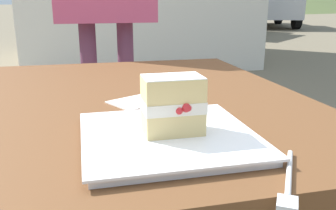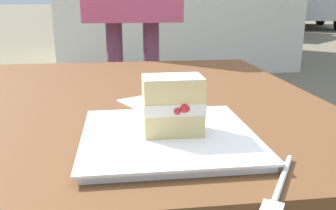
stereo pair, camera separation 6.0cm
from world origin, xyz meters
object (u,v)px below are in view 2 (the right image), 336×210
at_px(patio_table, 88,134).
at_px(parked_car_near, 242,5).
at_px(paper_napkin, 151,101).
at_px(dessert_plate, 168,137).
at_px(parked_car_far, 308,3).
at_px(dessert_fork, 280,187).
at_px(parked_car_extra, 224,3).
at_px(cake_slice, 173,105).

bearing_deg(patio_table, parked_car_near, -110.87).
relative_size(paper_napkin, parked_car_near, 0.04).
bearing_deg(dessert_plate, patio_table, -62.63).
bearing_deg(parked_car_far, dessert_plate, 61.34).
relative_size(dessert_fork, parked_car_far, 0.03).
distance_m(dessert_plate, dessert_fork, 0.22).
relative_size(patio_table, parked_car_extra, 0.25).
bearing_deg(patio_table, dessert_fork, 119.59).
height_order(cake_slice, parked_car_near, parked_car_near).
height_order(dessert_plate, parked_car_extra, parked_car_extra).
height_order(dessert_fork, parked_car_far, parked_car_far).
height_order(cake_slice, dessert_fork, cake_slice).
relative_size(parked_car_near, parked_car_extra, 0.92).
height_order(dessert_fork, parked_car_extra, parked_car_extra).
bearing_deg(dessert_fork, patio_table, -60.41).
height_order(patio_table, cake_slice, cake_slice).
relative_size(patio_table, parked_car_near, 0.27).
xyz_separation_m(patio_table, parked_car_near, (-3.43, -8.99, 0.20)).
relative_size(cake_slice, parked_car_near, 0.02).
distance_m(patio_table, cake_slice, 0.39).
relative_size(paper_napkin, parked_car_far, 0.04).
xyz_separation_m(patio_table, paper_napkin, (-0.16, 0.06, 0.10)).
xyz_separation_m(patio_table, cake_slice, (-0.17, 0.32, 0.16)).
relative_size(patio_table, dessert_fork, 7.52).
bearing_deg(parked_car_near, dessert_fork, 71.67).
bearing_deg(parked_car_extra, parked_car_near, 77.85).
distance_m(patio_table, dessert_fork, 0.58).
bearing_deg(parked_car_far, patio_table, 60.09).
height_order(dessert_plate, parked_car_far, parked_car_far).
bearing_deg(patio_table, parked_car_far, -119.91).
xyz_separation_m(cake_slice, paper_napkin, (0.01, -0.26, -0.06)).
xyz_separation_m(cake_slice, dessert_fork, (-0.11, 0.18, -0.06)).
bearing_deg(dessert_plate, cake_slice, 174.98).
distance_m(dessert_fork, paper_napkin, 0.46).
height_order(dessert_plate, cake_slice, cake_slice).
xyz_separation_m(parked_car_far, parked_car_extra, (1.67, -4.83, -0.05)).
bearing_deg(paper_napkin, parked_car_far, -119.21).
xyz_separation_m(dessert_plate, cake_slice, (-0.01, 0.00, 0.06)).
distance_m(dessert_fork, parked_car_far, 13.77).
distance_m(cake_slice, dessert_fork, 0.22).
height_order(dessert_fork, parked_car_near, parked_car_near).
xyz_separation_m(paper_napkin, parked_car_near, (-3.27, -9.05, 0.10)).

